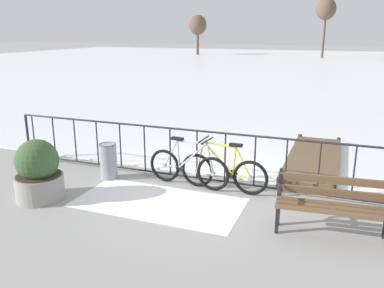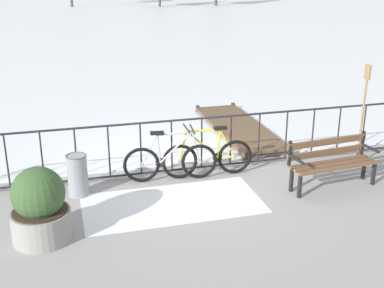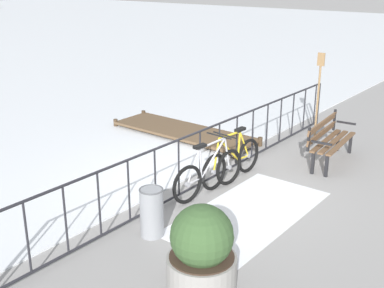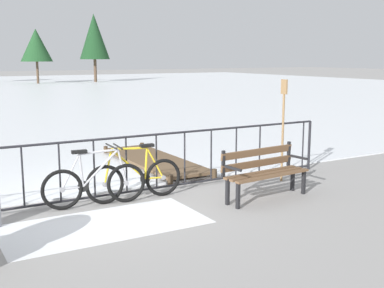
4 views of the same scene
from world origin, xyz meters
name	(u,v)px [view 2 (image 2 of 4)]	position (x,y,z in m)	size (l,w,h in m)	color
ground_plane	(187,172)	(0.00, 0.00, 0.00)	(160.00, 160.00, 0.00)	gray
frozen_pond	(85,19)	(0.00, 28.40, 0.01)	(80.00, 56.00, 0.03)	white
snow_patch	(172,203)	(-0.56, -1.20, 0.00)	(2.93, 1.45, 0.01)	white
railing_fence	(187,145)	(0.00, 0.00, 0.56)	(9.06, 0.06, 1.07)	#232328
bicycle_near_railing	(208,157)	(0.33, -0.25, 0.37)	(1.71, 0.52, 0.97)	black
bicycle_second	(170,161)	(-0.38, -0.26, 0.37)	(1.71, 0.52, 0.97)	black
park_bench	(331,159)	(2.29, -1.24, 0.51)	(1.64, 0.62, 0.89)	brown
planter_with_shrub	(40,207)	(-2.61, -1.80, 0.51)	(0.84, 0.84, 1.10)	gray
trash_bin	(78,175)	(-2.03, -0.46, 0.37)	(0.35, 0.35, 0.73)	gray
oar_upright	(363,109)	(3.34, -0.48, 1.14)	(0.04, 0.16, 1.98)	#937047
wooden_dock	(238,127)	(1.79, 2.05, 0.12)	(1.10, 3.60, 0.20)	brown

